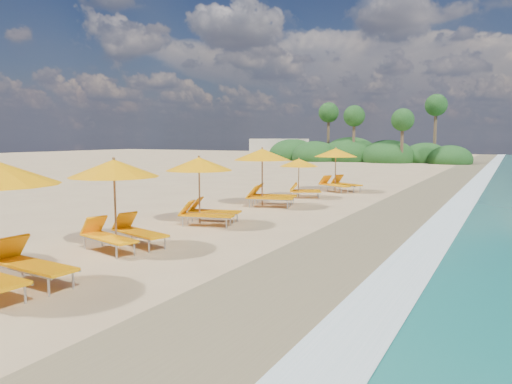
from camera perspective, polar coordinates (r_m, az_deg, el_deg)
ground at (r=16.24m, az=0.00°, el=-4.21°), size 160.00×160.00×0.00m
wet_sand at (r=14.82m, az=13.83°, el=-5.43°), size 4.00×160.00×0.01m
surf_foam at (r=14.41m, az=24.34°, el=-6.07°), size 4.00×160.00×0.01m
station_2 at (r=13.56m, az=-15.91°, el=-0.62°), size 3.08×2.98×2.49m
station_3 at (r=16.87m, az=-6.12°, el=0.76°), size 2.98×2.89×2.39m
station_4 at (r=21.23m, az=1.26°, el=2.26°), size 3.21×3.10×2.59m
station_5 at (r=24.40m, az=5.42°, el=2.00°), size 2.63×2.61×2.00m
station_6 at (r=27.37m, az=9.64°, el=2.98°), size 3.27×3.27×2.47m
treeline at (r=62.12m, az=11.89°, el=4.48°), size 25.80×8.80×9.74m
beach_building at (r=68.76m, az=2.76°, el=5.13°), size 7.00×5.00×2.80m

